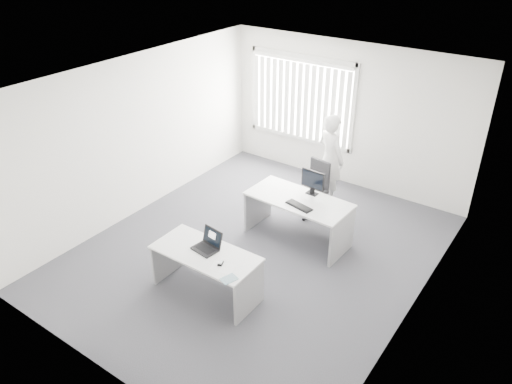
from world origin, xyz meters
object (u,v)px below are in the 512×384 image
Objects in this scene: office_chair at (313,197)px; person at (330,159)px; monitor at (313,182)px; laptop at (204,242)px; desk_near at (206,264)px; desk_far at (298,210)px.

person is at bearing 99.79° from office_chair.
office_chair is at bearing 119.11° from monitor.
office_chair is 0.97m from monitor.
person is at bearing 107.32° from monitor.
office_chair reaches higher than laptop.
desk_near is 3.62× the size of monitor.
desk_near is at bearing -33.78° from laptop.
laptop is (-0.19, -3.31, -0.03)m from person.
office_chair is 2.36× the size of monitor.
laptop reaches higher than desk_far.
office_chair reaches higher than desk_near.
monitor reaches higher than desk_near.
desk_near is 1.53× the size of office_chair.
desk_far is 4.09× the size of monitor.
person is (-0.20, 1.46, 0.30)m from desk_far.
office_chair is at bearing 110.48° from person.
desk_far is 1.01× the size of person.
desk_far is at bearing -65.90° from office_chair.
person is (0.01, 0.56, 0.54)m from office_chair.
desk_far is at bearing 85.91° from laptop.
laptop is (-0.40, -1.86, 0.27)m from desk_far.
monitor is (0.09, 0.27, 0.42)m from desk_far.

